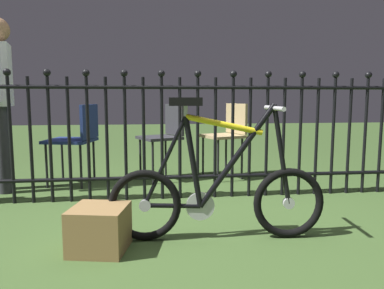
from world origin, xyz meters
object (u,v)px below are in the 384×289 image
at_px(chair_navy, 78,135).
at_px(display_crate, 99,229).
at_px(person_visitor, 1,90).
at_px(chair_charcoal, 165,133).
at_px(chair_tan, 228,132).
at_px(bicycle, 217,193).

bearing_deg(chair_navy, display_crate, -76.41).
distance_m(chair_navy, person_visitor, 0.81).
distance_m(chair_navy, display_crate, 1.82).
relative_size(chair_charcoal, display_crate, 2.62).
bearing_deg(chair_charcoal, chair_tan, -1.24).
height_order(chair_tan, display_crate, chair_tan).
bearing_deg(bicycle, person_visitor, 140.94).
height_order(person_visitor, display_crate, person_visitor).
relative_size(chair_tan, chair_navy, 1.00).
bearing_deg(bicycle, chair_navy, 124.71).
xyz_separation_m(chair_navy, chair_charcoal, (0.90, 0.18, 0.00)).
relative_size(bicycle, chair_charcoal, 1.67).
relative_size(chair_tan, person_visitor, 0.51).
distance_m(chair_navy, chair_charcoal, 0.91).
relative_size(chair_tan, display_crate, 2.64).
distance_m(chair_charcoal, person_visitor, 1.64).
relative_size(bicycle, display_crate, 4.37).
distance_m(chair_tan, chair_charcoal, 0.69).
bearing_deg(display_crate, chair_charcoal, 75.95).
height_order(chair_tan, chair_charcoal, chair_tan).
distance_m(bicycle, chair_navy, 2.00).
bearing_deg(chair_charcoal, person_visitor, -166.40).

